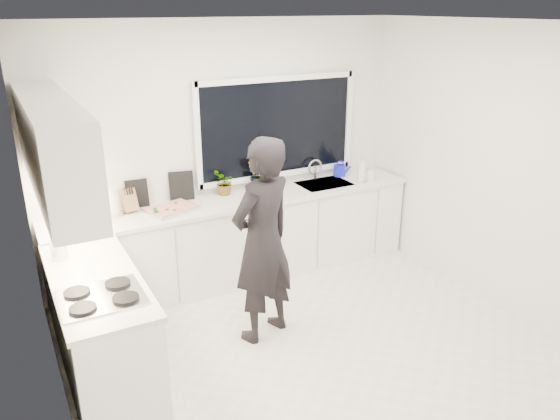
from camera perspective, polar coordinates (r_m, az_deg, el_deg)
floor at (r=4.98m, az=3.06°, el=-13.90°), size 4.00×3.50×0.02m
wall_back at (r=5.86m, az=-5.65°, el=6.11°), size 4.00×0.02×2.70m
wall_left at (r=3.78m, az=-23.63°, el=-3.94°), size 0.02×3.50×2.70m
wall_right at (r=5.63m, az=21.19°, el=4.19°), size 0.02×3.50×2.70m
ceiling at (r=4.10m, az=3.82°, el=19.18°), size 4.00×3.50×0.02m
window at (r=6.03m, az=-0.27°, el=8.59°), size 1.80×0.02×1.00m
base_cabinets_back at (r=5.89m, az=-4.16°, el=-3.15°), size 3.92×0.58×0.88m
base_cabinets_left at (r=4.54m, az=-18.10°, el=-12.03°), size 0.58×1.60×0.88m
countertop_back at (r=5.71m, az=-4.24°, el=1.04°), size 3.94×0.62×0.04m
countertop_left at (r=4.31m, az=-18.78°, el=-6.86°), size 0.62×1.60×0.04m
upper_cabinets at (r=4.31m, az=-22.64°, el=6.16°), size 0.34×2.10×0.70m
sink at (r=6.20m, az=4.61°, el=2.35°), size 0.58×0.42×0.14m
faucet at (r=6.31m, az=3.68°, el=4.23°), size 0.03×0.03×0.22m
stovetop at (r=3.99m, az=-18.19°, el=-8.58°), size 0.56×0.48×0.03m
person at (r=4.67m, az=-1.84°, el=-3.29°), size 0.78×0.64×1.83m
pizza_tray at (r=5.44m, az=-11.28°, el=0.07°), size 0.56×0.48×0.03m
pizza at (r=5.44m, az=-11.29°, el=0.23°), size 0.51×0.42×0.01m
watering_can at (r=6.46m, az=6.24°, el=4.12°), size 0.18×0.18×0.13m
paper_towel_roll at (r=5.41m, az=-17.04°, el=0.71°), size 0.14×0.14×0.26m
knife_block at (r=5.48m, az=-15.51°, el=0.91°), size 0.15×0.13×0.22m
utensil_crock at (r=4.66m, az=-22.09°, el=-3.83°), size 0.15×0.15×0.16m
picture_frame_large at (r=5.59m, az=-14.72°, el=1.69°), size 0.22×0.03×0.28m
picture_frame_small at (r=5.70m, az=-10.26°, el=2.52°), size 0.25×0.07×0.30m
herb_plants at (r=5.85m, az=-3.93°, el=3.22°), size 0.81×0.31×0.32m
soap_bottles at (r=6.27m, az=8.78°, el=4.14°), size 0.26×0.16×0.30m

